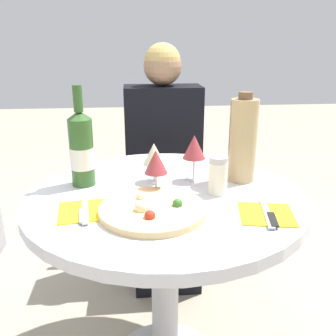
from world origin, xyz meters
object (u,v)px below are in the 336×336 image
(pizza_large, at_px, (153,210))
(wine_bottle, at_px, (82,149))
(chair_behind_diner, at_px, (162,184))
(seated_diner, at_px, (164,179))
(dining_table, at_px, (165,230))
(tall_carafe, at_px, (243,140))

(pizza_large, distance_m, wine_bottle, 0.35)
(chair_behind_diner, relative_size, pizza_large, 2.93)
(pizza_large, xyz_separation_m, wine_bottle, (-0.22, 0.25, 0.12))
(pizza_large, bearing_deg, chair_behind_diner, 83.64)
(seated_diner, distance_m, pizza_large, 0.83)
(dining_table, xyz_separation_m, wine_bottle, (-0.27, 0.10, 0.26))
(seated_diner, height_order, pizza_large, seated_diner)
(chair_behind_diner, height_order, pizza_large, chair_behind_diner)
(seated_diner, xyz_separation_m, tall_carafe, (0.22, -0.55, 0.34))
(tall_carafe, bearing_deg, dining_table, -161.35)
(dining_table, relative_size, seated_diner, 0.76)
(seated_diner, xyz_separation_m, pizza_large, (-0.10, -0.79, 0.20))
(chair_behind_diner, relative_size, tall_carafe, 2.92)
(dining_table, bearing_deg, pizza_large, -108.01)
(seated_diner, bearing_deg, dining_table, 85.06)
(seated_diner, bearing_deg, chair_behind_diner, -90.00)
(chair_behind_diner, bearing_deg, dining_table, 85.94)
(wine_bottle, distance_m, tall_carafe, 0.55)
(tall_carafe, bearing_deg, pizza_large, -143.37)
(seated_diner, xyz_separation_m, wine_bottle, (-0.33, -0.54, 0.32))
(chair_behind_diner, distance_m, pizza_large, 0.98)
(dining_table, bearing_deg, tall_carafe, 18.65)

